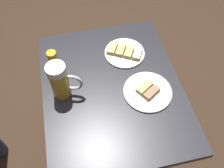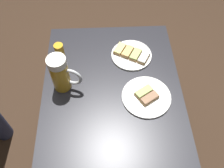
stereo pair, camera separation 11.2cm
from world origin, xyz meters
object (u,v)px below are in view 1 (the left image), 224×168
beer_mug (60,81)px  plate_far (148,91)px  plate_near (125,52)px  beer_glass_small (53,59)px

beer_mug → plate_far: bearing=168.1°
plate_near → beer_glass_small: bearing=-1.0°
beer_mug → plate_near: bearing=-152.4°
beer_mug → beer_glass_small: bearing=-81.2°
plate_near → plate_far: same height
beer_mug → beer_glass_small: (0.03, -0.18, -0.05)m
beer_mug → beer_glass_small: 0.19m
plate_far → beer_glass_small: (0.40, -0.26, 0.04)m
plate_near → plate_far: 0.26m
plate_near → beer_glass_small: (0.36, -0.01, 0.03)m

